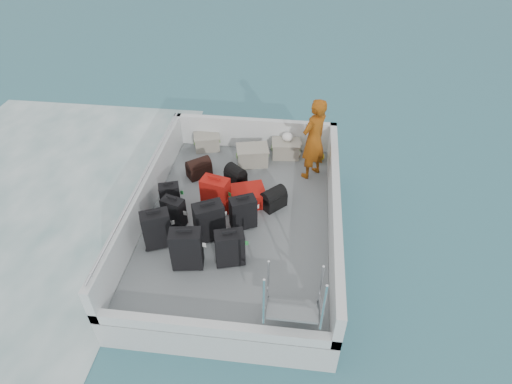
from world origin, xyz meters
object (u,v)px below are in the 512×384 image
at_px(crate_0, 207,143).
at_px(suitcase_0, 157,230).
at_px(suitcase_5, 216,194).
at_px(suitcase_8, 244,197).
at_px(suitcase_4, 209,222).
at_px(suitcase_7, 243,213).
at_px(suitcase_3, 187,249).
at_px(crate_2, 287,148).
at_px(suitcase_1, 174,212).
at_px(suitcase_2, 170,197).
at_px(passenger, 314,139).
at_px(suitcase_6, 230,248).
at_px(crate_1, 252,156).
at_px(crate_3, 286,150).

bearing_deg(crate_0, suitcase_0, -93.85).
xyz_separation_m(suitcase_5, suitcase_8, (0.49, 0.21, -0.19)).
distance_m(suitcase_0, suitcase_5, 1.33).
height_order(suitcase_4, suitcase_7, suitcase_4).
distance_m(suitcase_3, crate_2, 3.73).
height_order(suitcase_1, suitcase_2, suitcase_1).
relative_size(suitcase_2, suitcase_3, 0.72).
height_order(suitcase_3, suitcase_7, suitcase_3).
distance_m(crate_0, crate_2, 1.80).
relative_size(suitcase_2, passenger, 0.31).
relative_size(suitcase_6, crate_1, 1.03).
height_order(suitcase_7, crate_1, suitcase_7).
bearing_deg(suitcase_4, crate_2, 39.54).
xyz_separation_m(suitcase_2, suitcase_5, (0.86, 0.08, 0.07)).
xyz_separation_m(crate_0, crate_3, (1.78, -0.09, 0.01)).
relative_size(suitcase_1, crate_2, 1.08).
height_order(crate_0, crate_3, crate_3).
distance_m(suitcase_1, suitcase_4, 0.74).
bearing_deg(suitcase_0, suitcase_5, 29.08).
bearing_deg(suitcase_3, suitcase_8, 59.22).
bearing_deg(suitcase_5, passenger, 50.64).
xyz_separation_m(suitcase_6, passenger, (1.27, 2.59, 0.54)).
bearing_deg(passenger, suitcase_6, 14.98).
xyz_separation_m(suitcase_8, crate_2, (0.72, 1.79, 0.01)).
xyz_separation_m(suitcase_8, passenger, (1.26, 1.08, 0.71)).
height_order(suitcase_5, crate_1, suitcase_5).
distance_m(suitcase_4, crate_2, 3.01).
distance_m(suitcase_1, crate_2, 3.14).
bearing_deg(suitcase_0, crate_2, 32.77).
height_order(suitcase_5, crate_3, suitcase_5).
bearing_deg(passenger, suitcase_4, 1.30).
height_order(suitcase_7, suitcase_8, suitcase_7).
bearing_deg(suitcase_7, suitcase_5, 118.99).
relative_size(suitcase_0, suitcase_8, 0.90).
height_order(suitcase_8, crate_0, crate_0).
height_order(suitcase_8, crate_3, crate_3).
bearing_deg(suitcase_5, crate_2, 72.94).
distance_m(suitcase_0, crate_0, 3.07).
distance_m(suitcase_0, suitcase_4, 0.89).
xyz_separation_m(suitcase_1, passenger, (2.41, 1.82, 0.57)).
distance_m(suitcase_4, suitcase_6, 0.69).
distance_m(suitcase_2, crate_3, 2.85).
bearing_deg(suitcase_4, crate_3, 39.27).
relative_size(suitcase_0, crate_1, 1.15).
distance_m(suitcase_7, passenger, 2.15).
bearing_deg(suitcase_8, suitcase_1, 103.75).
bearing_deg(suitcase_5, suitcase_0, -112.84).
height_order(suitcase_6, passenger, passenger).
bearing_deg(crate_2, suitcase_4, -113.00).
distance_m(crate_0, crate_1, 1.18).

